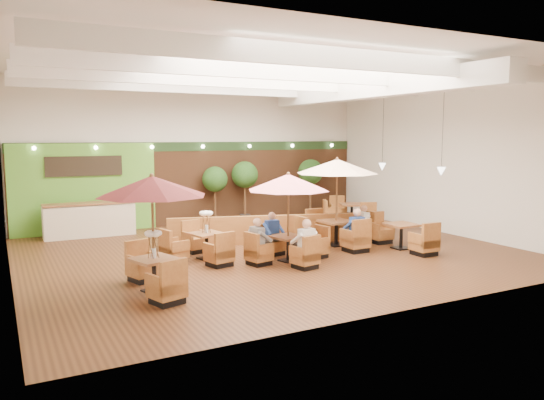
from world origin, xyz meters
TOP-DOWN VIEW (x-y plane):
  - room at (0.25, 1.22)m, footprint 14.04×14.00m
  - service_counter at (-4.40, 5.10)m, footprint 3.00×0.75m
  - booth_divider at (0.59, 1.13)m, footprint 6.39×2.07m
  - table_0 at (-4.19, -2.39)m, footprint 2.45×2.73m
  - table_1 at (-0.12, -1.26)m, footprint 2.51×2.51m
  - table_2 at (2.27, -0.13)m, footprint 2.73×2.73m
  - table_3 at (-2.27, 0.06)m, footprint 1.83×2.64m
  - table_4 at (3.77, -1.46)m, footprint 0.90×2.64m
  - table_5 at (5.12, 3.34)m, footprint 1.95×2.76m
  - topiary_0 at (0.32, 5.30)m, footprint 0.99×0.99m
  - topiary_1 at (1.59, 5.30)m, footprint 1.06×1.06m
  - topiary_2 at (4.67, 5.30)m, footprint 1.07×1.07m
  - diner_0 at (-0.12, -2.16)m, footprint 0.45×0.39m
  - diner_1 at (-0.12, -0.36)m, footprint 0.39×0.32m
  - diner_2 at (-1.02, -1.26)m, footprint 0.37×0.43m
  - diner_3 at (2.27, -1.15)m, footprint 0.42×0.33m
  - diner_4 at (3.29, -0.13)m, footprint 0.33×0.40m

SIDE VIEW (x-z plane):
  - table_5 at x=5.12m, z-range -0.12..0.84m
  - table_4 at x=3.77m, z-range -0.12..0.87m
  - table_3 at x=-2.27m, z-range -0.31..1.21m
  - booth_divider at x=0.59m, z-range 0.00..0.92m
  - service_counter at x=-4.40m, z-range -0.01..1.17m
  - diner_4 at x=3.29m, z-range 0.36..1.14m
  - diner_1 at x=-0.12m, z-range 0.36..1.15m
  - diner_2 at x=-1.02m, z-range 0.36..1.18m
  - diner_3 at x=2.27m, z-range 0.35..1.21m
  - diner_0 at x=-0.12m, z-range 0.35..1.21m
  - table_1 at x=-0.12m, z-range 0.46..2.94m
  - topiary_0 at x=0.32m, z-range 0.56..2.85m
  - topiary_1 at x=1.59m, z-range 0.60..3.06m
  - topiary_2 at x=4.67m, z-range 0.61..3.09m
  - table_2 at x=2.27m, z-range 0.49..3.29m
  - table_0 at x=-4.19m, z-range 0.68..3.33m
  - room at x=0.25m, z-range 0.87..6.39m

